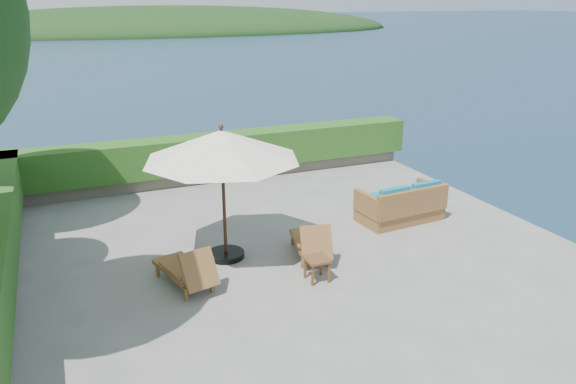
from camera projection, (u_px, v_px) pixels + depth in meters
name	position (u px, v px, depth m)	size (l,w,h in m)	color
ground	(290.00, 255.00, 11.75)	(12.00, 12.00, 0.00)	gray
foundation	(290.00, 319.00, 12.26)	(12.00, 12.00, 3.00)	#584F46
ocean	(290.00, 375.00, 12.73)	(600.00, 600.00, 0.00)	#172F48
offshore_island	(165.00, 31.00, 143.74)	(126.00, 57.60, 12.60)	#143313
planter_wall_far	(215.00, 174.00, 16.56)	(12.00, 0.60, 0.36)	#6B6456
hedge_far	(214.00, 152.00, 16.34)	(12.40, 0.90, 1.00)	#234E16
patio_umbrella	(222.00, 146.00, 10.87)	(3.42, 3.42, 2.80)	black
lounge_left	(187.00, 269.00, 10.33)	(0.99, 1.64, 0.89)	brown
lounge_right	(311.00, 242.00, 11.50)	(0.95, 1.62, 0.88)	brown
side_table	(317.00, 262.00, 10.57)	(0.43, 0.43, 0.46)	brown
wicker_loveseat	(402.00, 206.00, 13.42)	(2.10, 1.19, 0.99)	brown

